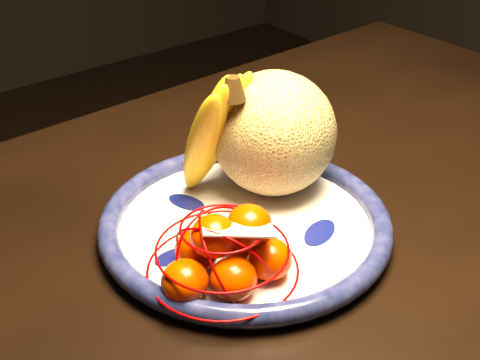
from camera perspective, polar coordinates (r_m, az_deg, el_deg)
dining_table at (r=0.83m, az=1.99°, el=-9.96°), size 1.49×0.93×0.73m
fruit_bowl at (r=0.79m, az=0.45°, el=-3.79°), size 0.34×0.34×0.03m
cantaloupe at (r=0.82m, az=2.91°, el=4.02°), size 0.15×0.15×0.15m
banana_bunch at (r=0.80m, az=-2.61°, el=4.25°), size 0.11×0.12×0.18m
mandarin_bag at (r=0.69m, az=-1.17°, el=-6.28°), size 0.21×0.21×0.10m
price_tag at (r=0.66m, az=-0.13°, el=-4.29°), size 0.08×0.06×0.01m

